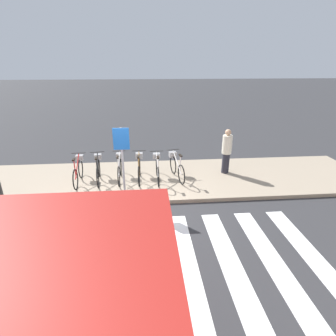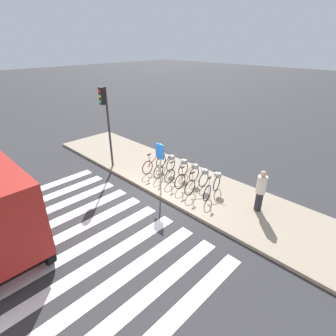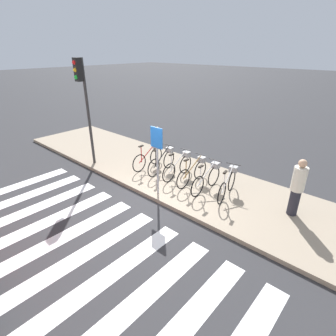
# 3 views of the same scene
# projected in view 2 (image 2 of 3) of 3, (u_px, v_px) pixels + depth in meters

# --- Properties ---
(ground_plane) EXTENTS (120.00, 120.00, 0.00)m
(ground_plane) POSITION_uv_depth(u_px,v_px,m) (157.00, 197.00, 10.66)
(ground_plane) COLOR #2D2D30
(sidewalk) EXTENTS (16.58, 3.30, 0.12)m
(sidewalk) POSITION_uv_depth(u_px,v_px,m) (184.00, 182.00, 11.70)
(sidewalk) COLOR gray
(sidewalk) RESTS_ON ground_plane
(road_crosswalk) EXTENTS (8.55, 8.00, 0.01)m
(road_crosswalk) POSITION_uv_depth(u_px,v_px,m) (41.00, 259.00, 7.66)
(road_crosswalk) COLOR silver
(road_crosswalk) RESTS_ON ground_plane
(parked_bicycle_0) EXTENTS (0.46, 1.57, 0.97)m
(parked_bicycle_0) POSITION_uv_depth(u_px,v_px,m) (156.00, 162.00, 12.44)
(parked_bicycle_0) COLOR black
(parked_bicycle_0) RESTS_ON sidewalk
(parked_bicycle_1) EXTENTS (0.46, 1.57, 0.97)m
(parked_bicycle_1) POSITION_uv_depth(u_px,v_px,m) (166.00, 166.00, 12.07)
(parked_bicycle_1) COLOR black
(parked_bicycle_1) RESTS_ON sidewalk
(parked_bicycle_2) EXTENTS (0.46, 1.57, 0.97)m
(parked_bicycle_2) POSITION_uv_depth(u_px,v_px,m) (178.00, 170.00, 11.67)
(parked_bicycle_2) COLOR black
(parked_bicycle_2) RESTS_ON sidewalk
(parked_bicycle_3) EXTENTS (0.46, 1.57, 0.97)m
(parked_bicycle_3) POSITION_uv_depth(u_px,v_px,m) (189.00, 175.00, 11.23)
(parked_bicycle_3) COLOR black
(parked_bicycle_3) RESTS_ON sidewalk
(parked_bicycle_4) EXTENTS (0.46, 1.57, 0.97)m
(parked_bicycle_4) POSITION_uv_depth(u_px,v_px,m) (199.00, 181.00, 10.79)
(parked_bicycle_4) COLOR black
(parked_bicycle_4) RESTS_ON sidewalk
(parked_bicycle_5) EXTENTS (0.49, 1.55, 0.97)m
(parked_bicycle_5) POSITION_uv_depth(u_px,v_px,m) (213.00, 185.00, 10.45)
(parked_bicycle_5) COLOR black
(parked_bicycle_5) RESTS_ON sidewalk
(pedestrian) EXTENTS (0.34, 0.34, 1.60)m
(pedestrian) POSITION_uv_depth(u_px,v_px,m) (261.00, 190.00, 9.32)
(pedestrian) COLOR #23232D
(pedestrian) RESTS_ON sidewalk
(traffic_light) EXTENTS (0.24, 0.40, 3.82)m
(traffic_light) POSITION_uv_depth(u_px,v_px,m) (105.00, 112.00, 11.81)
(traffic_light) COLOR #2D2D2D
(traffic_light) RESTS_ON sidewalk
(sign_post) EXTENTS (0.44, 0.07, 2.09)m
(sign_post) POSITION_uv_depth(u_px,v_px,m) (160.00, 160.00, 10.21)
(sign_post) COLOR #99999E
(sign_post) RESTS_ON sidewalk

